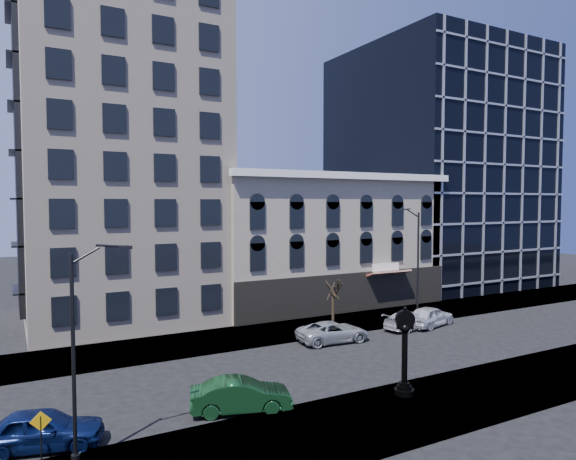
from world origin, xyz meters
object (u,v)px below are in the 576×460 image
car_near_a (42,429)px  car_near_b (241,395)px  warning_sign (41,430)px  street_lamp_near (90,295)px  street_clock (405,355)px

car_near_a → car_near_b: bearing=-77.2°
warning_sign → car_near_a: warning_sign is taller
street_lamp_near → warning_sign: bearing=-178.4°
warning_sign → street_lamp_near: bearing=1.8°
street_lamp_near → car_near_a: bearing=128.7°
warning_sign → car_near_b: (8.55, 1.73, -0.87)m
warning_sign → car_near_b: bearing=14.1°
street_clock → warning_sign: 16.57m
street_lamp_near → car_near_b: bearing=17.0°
street_clock → street_lamp_near: street_lamp_near is taller
street_clock → car_near_a: (-16.42, 2.68, -1.35)m
street_clock → warning_sign: street_clock is taller
street_lamp_near → warning_sign: (-1.74, 0.03, -4.75)m
street_clock → warning_sign: bearing=-157.6°
street_lamp_near → car_near_a: (-1.61, 2.20, -5.60)m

